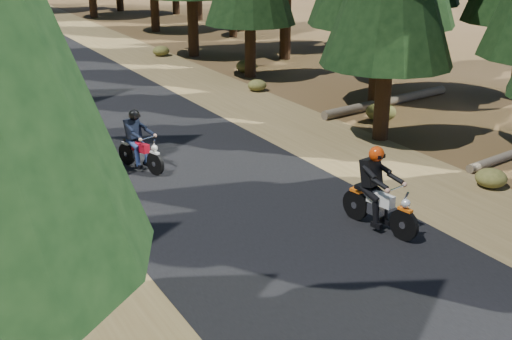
{
  "coord_description": "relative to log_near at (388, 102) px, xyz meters",
  "views": [
    {
      "loc": [
        -6.45,
        -9.67,
        5.94
      ],
      "look_at": [
        0.0,
        1.5,
        1.1
      ],
      "focal_mm": 45.0,
      "sensor_mm": 36.0,
      "label": 1
    }
  ],
  "objects": [
    {
      "name": "shoulder_r",
      "position": [
        -4.25,
        -2.37,
        -0.16
      ],
      "size": [
        3.2,
        100.0,
        0.01
      ],
      "primitive_type": "cube",
      "color": "brown",
      "rests_on": "ground"
    },
    {
      "name": "ground",
      "position": [
        -8.85,
        -7.37,
        -0.16
      ],
      "size": [
        120.0,
        120.0,
        0.0
      ],
      "primitive_type": "plane",
      "color": "#413017",
      "rests_on": "ground"
    },
    {
      "name": "log_far",
      "position": [
        -0.95,
        -6.09,
        -0.04
      ],
      "size": [
        3.57,
        0.71,
        0.24
      ],
      "primitive_type": "cylinder",
      "rotation": [
        0.0,
        1.57,
        0.13
      ],
      "color": "#4C4233",
      "rests_on": "ground"
    },
    {
      "name": "log_near",
      "position": [
        0.0,
        0.0,
        0.0
      ],
      "size": [
        6.16,
        1.06,
        0.32
      ],
      "primitive_type": "cylinder",
      "rotation": [
        0.0,
        1.57,
        0.12
      ],
      "color": "#4C4233",
      "rests_on": "ground"
    },
    {
      "name": "road",
      "position": [
        -8.85,
        -2.37,
        -0.15
      ],
      "size": [
        6.0,
        100.0,
        0.01
      ],
      "primitive_type": "cube",
      "color": "black",
      "rests_on": "ground"
    },
    {
      "name": "rider_lead",
      "position": [
        -6.94,
        -7.71,
        0.44
      ],
      "size": [
        0.93,
        2.08,
        1.79
      ],
      "rotation": [
        0.0,
        0.0,
        3.31
      ],
      "color": "silver",
      "rests_on": "road"
    },
    {
      "name": "understory_shrubs",
      "position": [
        -8.11,
        0.14,
        0.1
      ],
      "size": [
        15.91,
        31.9,
        0.6
      ],
      "color": "#474C1E",
      "rests_on": "ground"
    },
    {
      "name": "rider_follow",
      "position": [
        -10.0,
        -1.8,
        0.38
      ],
      "size": [
        1.08,
        1.88,
        1.6
      ],
      "rotation": [
        0.0,
        0.0,
        3.46
      ],
      "color": "#A50B1B",
      "rests_on": "road"
    },
    {
      "name": "shoulder_l",
      "position": [
        -13.45,
        -2.37,
        -0.16
      ],
      "size": [
        3.2,
        100.0,
        0.01
      ],
      "primitive_type": "cube",
      "color": "brown",
      "rests_on": "ground"
    }
  ]
}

